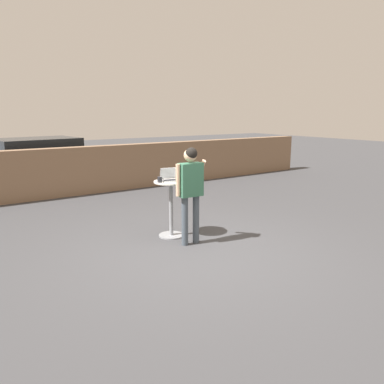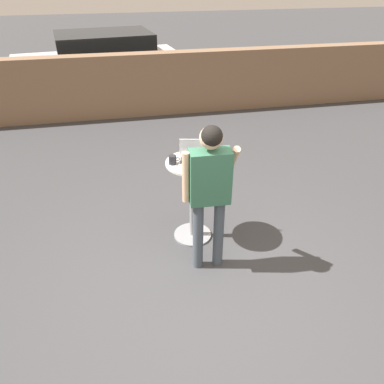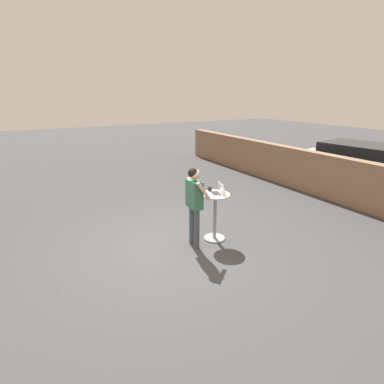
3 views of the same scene
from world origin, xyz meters
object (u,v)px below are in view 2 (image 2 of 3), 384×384
Objects in this scene: cafe_table at (193,194)px; parked_car_near_street at (100,63)px; standing_person at (210,183)px; laptop at (193,156)px; coffee_mug at (173,160)px.

cafe_table is 0.24× the size of parked_car_near_street.
parked_car_near_street is at bearing 98.92° from standing_person.
laptop is 0.24m from coffee_mug.
cafe_table is at bearing -101.95° from laptop.
coffee_mug is at bearing -166.73° from laptop.
coffee_mug is (-0.22, -0.00, 0.45)m from cafe_table.
parked_car_near_street is (-0.78, 6.21, -0.32)m from coffee_mug.
standing_person is at bearing -84.16° from cafe_table.
parked_car_near_street is (-1.01, 6.15, -0.32)m from laptop.
parked_car_near_street reaches higher than laptop.
laptop is 0.08× the size of parked_car_near_street.
standing_person is (0.27, -0.53, -0.02)m from coffee_mug.
cafe_table is 2.86× the size of laptop.
standing_person is (0.04, -0.59, -0.02)m from laptop.
standing_person reaches higher than parked_car_near_street.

